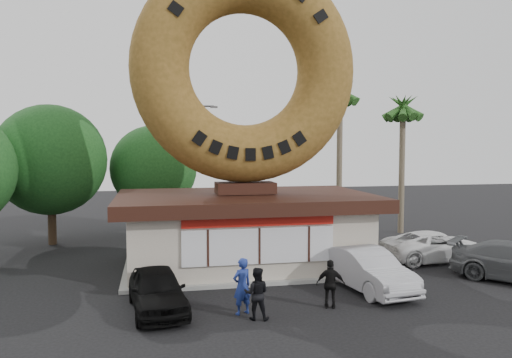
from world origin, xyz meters
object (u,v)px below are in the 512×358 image
object	(u,v)px
car_black	(157,290)
giant_donut	(245,69)
person_right	(331,284)
street_lamp	(188,160)
person_center	(257,293)
car_silver	(367,270)
person_left	(242,286)
car_white	(436,246)
donut_shop	(245,228)

from	to	relation	value
car_black	giant_donut	bearing A→B (deg)	46.95
person_right	street_lamp	bearing A→B (deg)	-56.82
person_center	car_silver	xyz separation A→B (m)	(4.73, 2.29, -0.05)
person_center	car_black	size ratio (longest dim) A/B	0.40
street_lamp	car_black	bearing A→B (deg)	-97.63
person_left	car_white	distance (m)	11.57
street_lamp	person_right	size ratio (longest dim) A/B	4.89
donut_shop	person_center	bearing A→B (deg)	-97.31
person_center	car_silver	distance (m)	5.26
street_lamp	car_black	distance (m)	15.96
donut_shop	car_silver	size ratio (longest dim) A/B	2.39
person_left	car_black	xyz separation A→B (m)	(-2.69, 0.83, -0.21)
person_right	giant_donut	bearing A→B (deg)	-53.49
person_left	car_silver	distance (m)	5.38
car_black	car_white	bearing A→B (deg)	12.60
person_left	car_white	xyz separation A→B (m)	(10.22, 5.42, -0.22)
car_black	car_silver	world-z (taller)	car_silver
donut_shop	person_right	world-z (taller)	donut_shop
car_silver	person_right	bearing A→B (deg)	-149.40
giant_donut	person_left	bearing A→B (deg)	-101.21
person_left	donut_shop	bearing A→B (deg)	-125.02
car_silver	person_left	bearing A→B (deg)	-170.62
donut_shop	street_lamp	xyz separation A→B (m)	(-1.86, 10.02, 2.72)
person_right	car_black	xyz separation A→B (m)	(-5.69, 0.85, -0.11)
car_silver	street_lamp	bearing A→B (deg)	102.25
street_lamp	car_silver	distance (m)	16.00
car_white	car_black	bearing A→B (deg)	108.53
donut_shop	car_white	xyz separation A→B (m)	(9.00, -0.77, -1.07)
giant_donut	car_silver	bearing A→B (deg)	-49.17
person_left	car_white	world-z (taller)	person_left
street_lamp	car_silver	world-z (taller)	street_lamp
street_lamp	person_center	bearing A→B (deg)	-86.62
car_black	car_silver	distance (m)	7.83
street_lamp	car_white	distance (m)	15.76
car_silver	car_white	size ratio (longest dim) A/B	0.93
giant_donut	car_black	world-z (taller)	giant_donut
person_left	person_center	world-z (taller)	person_left
street_lamp	car_white	size ratio (longest dim) A/B	1.59
person_center	street_lamp	bearing A→B (deg)	-70.46
street_lamp	car_white	xyz separation A→B (m)	(10.85, -10.78, -3.78)
car_silver	giant_donut	bearing A→B (deg)	121.51
giant_donut	street_lamp	world-z (taller)	giant_donut
person_left	person_right	size ratio (longest dim) A/B	1.13
donut_shop	giant_donut	bearing A→B (deg)	90.00
donut_shop	car_white	size ratio (longest dim) A/B	2.22
person_center	person_right	distance (m)	2.70
person_center	car_white	distance (m)	11.54
car_black	car_silver	bearing A→B (deg)	-0.40
street_lamp	giant_donut	bearing A→B (deg)	-79.49
person_center	car_silver	world-z (taller)	person_center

